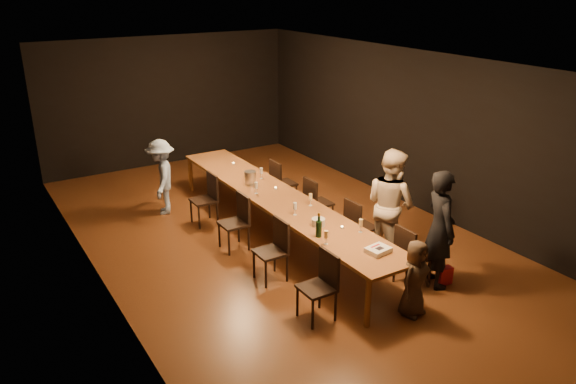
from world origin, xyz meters
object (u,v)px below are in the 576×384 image
chair_left_3 (204,200)px  woman_birthday (440,229)px  child (415,278)px  plate_stack (318,222)px  woman_tan (390,204)px  champagne_bottle (319,225)px  chair_left_0 (317,287)px  birthday_cake (378,250)px  chair_right_3 (284,183)px  man_blue (162,177)px  table (278,199)px  chair_right_2 (319,202)px  chair_left_2 (233,223)px  chair_right_1 (361,226)px  chair_right_0 (413,255)px  ice_bucket (250,178)px  chair_left_1 (270,251)px

chair_left_3 → woman_birthday: bearing=-152.1°
child → plate_stack: 1.72m
woman_tan → plate_stack: (-1.24, 0.19, -0.09)m
plate_stack → champagne_bottle: (-0.21, -0.31, 0.13)m
chair_left_0 → birthday_cake: size_ratio=2.74×
chair_right_3 → man_blue: (-2.15, 0.88, 0.25)m
chair_left_3 → woman_tan: bearing=-143.7°
table → chair_right_2: size_ratio=6.45×
woman_birthday → plate_stack: size_ratio=8.68×
chair_right_3 → woman_birthday: woman_birthday is taller
table → champagne_bottle: size_ratio=16.25×
chair_right_2 → chair_left_2: same height
plate_stack → woman_tan: bearing=-8.8°
chair_right_1 → birthday_cake: bearing=-30.5°
chair_right_0 → birthday_cake: (-0.75, -0.07, 0.32)m
birthday_cake → ice_bucket: (-0.19, 3.29, 0.08)m
child → ice_bucket: (-0.40, 3.80, 0.33)m
chair_left_3 → chair_left_2: bearing=-180.0°
chair_right_2 → woman_birthday: bearing=6.7°
chair_left_2 → child: size_ratio=0.87×
chair_left_0 → chair_left_3: (0.00, 3.60, 0.00)m
chair_left_1 → plate_stack: (0.76, -0.13, 0.34)m
chair_left_3 → birthday_cake: chair_left_3 is taller
table → chair_right_2: 0.88m
chair_right_1 → ice_bucket: 2.26m
birthday_cake → woman_birthday: bearing=-12.8°
chair_left_2 → child: (1.16, -2.99, 0.07)m
chair_right_0 → champagne_bottle: champagne_bottle is taller
chair_right_1 → chair_left_1: size_ratio=1.00×
chair_right_2 → chair_right_3: same height
woman_birthday → man_blue: 5.26m
chair_right_1 → chair_left_3: 2.94m
child → plate_stack: (-0.40, 1.66, 0.27)m
chair_left_1 → ice_bucket: size_ratio=3.97×
chair_left_2 → ice_bucket: size_ratio=3.97×
chair_left_0 → child: bearing=-116.9°
chair_right_2 → plate_stack: size_ratio=4.59×
chair_left_3 → man_blue: 1.02m
chair_left_2 → child: child is taller
chair_left_3 → ice_bucket: size_ratio=3.97×
chair_right_1 → man_blue: 3.93m
chair_left_0 → chair_right_3: bearing=-25.3°
woman_birthday → ice_bucket: size_ratio=7.51×
chair_right_1 → chair_right_3: same height
table → woman_birthday: size_ratio=3.41×
chair_right_2 → champagne_bottle: bearing=-35.0°
woman_tan → ice_bucket: size_ratio=7.67×
chair_left_1 → woman_tan: size_ratio=0.52×
man_blue → birthday_cake: (1.40, -4.56, 0.07)m
chair_left_2 → birthday_cake: chair_left_2 is taller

